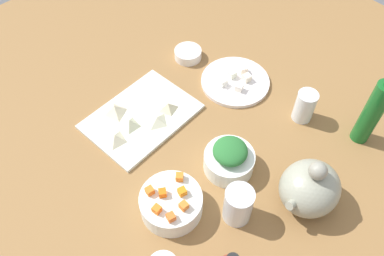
% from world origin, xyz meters
% --- Properties ---
extents(tabletop, '(1.90, 1.90, 0.03)m').
position_xyz_m(tabletop, '(0.00, 0.00, 0.01)').
color(tabletop, olive).
rests_on(tabletop, ground).
extents(cutting_board, '(0.32, 0.24, 0.01)m').
position_xyz_m(cutting_board, '(0.05, -0.16, 0.03)').
color(cutting_board, silver).
rests_on(cutting_board, tabletop).
extents(plate_tofu, '(0.21, 0.21, 0.01)m').
position_xyz_m(plate_tofu, '(-0.25, -0.06, 0.04)').
color(plate_tofu, white).
rests_on(plate_tofu, tabletop).
extents(bowl_greens, '(0.13, 0.13, 0.06)m').
position_xyz_m(bowl_greens, '(-0.01, 0.13, 0.06)').
color(bowl_greens, white).
rests_on(bowl_greens, tabletop).
extents(bowl_carrots, '(0.15, 0.15, 0.06)m').
position_xyz_m(bowl_carrots, '(0.18, 0.12, 0.06)').
color(bowl_carrots, white).
rests_on(bowl_carrots, tabletop).
extents(bowl_small_side, '(0.09, 0.09, 0.03)m').
position_xyz_m(bowl_small_side, '(-0.22, -0.25, 0.05)').
color(bowl_small_side, white).
rests_on(bowl_small_side, tabletop).
extents(teapot, '(0.17, 0.14, 0.16)m').
position_xyz_m(teapot, '(-0.07, 0.33, 0.09)').
color(teapot, '#999A86').
rests_on(teapot, tabletop).
extents(bottle_0, '(0.05, 0.05, 0.26)m').
position_xyz_m(bottle_0, '(-0.34, 0.32, 0.14)').
color(bottle_0, '#176124').
rests_on(bottle_0, tabletop).
extents(drinking_glass_1, '(0.06, 0.06, 0.10)m').
position_xyz_m(drinking_glass_1, '(-0.29, 0.16, 0.08)').
color(drinking_glass_1, white).
rests_on(drinking_glass_1, tabletop).
extents(drinking_glass_2, '(0.07, 0.07, 0.10)m').
position_xyz_m(drinking_glass_2, '(0.08, 0.24, 0.08)').
color(drinking_glass_2, white).
rests_on(drinking_glass_2, tabletop).
extents(carrot_cube_0, '(0.02, 0.02, 0.02)m').
position_xyz_m(carrot_cube_0, '(0.18, 0.16, 0.10)').
color(carrot_cube_0, orange).
rests_on(carrot_cube_0, bowl_carrots).
extents(carrot_cube_1, '(0.02, 0.02, 0.02)m').
position_xyz_m(carrot_cube_1, '(0.23, 0.12, 0.10)').
color(carrot_cube_1, orange).
rests_on(carrot_cube_1, bowl_carrots).
extents(carrot_cube_2, '(0.02, 0.02, 0.02)m').
position_xyz_m(carrot_cube_2, '(0.16, 0.13, 0.10)').
color(carrot_cube_2, orange).
rests_on(carrot_cube_2, bowl_carrots).
extents(carrot_cube_3, '(0.02, 0.02, 0.02)m').
position_xyz_m(carrot_cube_3, '(0.19, 0.10, 0.10)').
color(carrot_cube_3, orange).
rests_on(carrot_cube_3, bowl_carrots).
extents(carrot_cube_4, '(0.03, 0.03, 0.02)m').
position_xyz_m(carrot_cube_4, '(0.13, 0.10, 0.10)').
color(carrot_cube_4, orange).
rests_on(carrot_cube_4, bowl_carrots).
extents(carrot_cube_5, '(0.02, 0.02, 0.02)m').
position_xyz_m(carrot_cube_5, '(0.21, 0.08, 0.10)').
color(carrot_cube_5, orange).
rests_on(carrot_cube_5, bowl_carrots).
extents(carrot_cube_6, '(0.02, 0.02, 0.02)m').
position_xyz_m(carrot_cube_6, '(0.22, 0.16, 0.10)').
color(carrot_cube_6, orange).
rests_on(carrot_cube_6, bowl_carrots).
extents(chopped_greens_mound, '(0.13, 0.13, 0.04)m').
position_xyz_m(chopped_greens_mound, '(-0.01, 0.13, 0.11)').
color(chopped_greens_mound, '#296F31').
rests_on(chopped_greens_mound, bowl_greens).
extents(tofu_cube_0, '(0.03, 0.03, 0.02)m').
position_xyz_m(tofu_cube_0, '(-0.29, -0.07, 0.05)').
color(tofu_cube_0, '#F4E0CB').
rests_on(tofu_cube_0, plate_tofu).
extents(tofu_cube_1, '(0.02, 0.02, 0.02)m').
position_xyz_m(tofu_cube_1, '(-0.25, -0.08, 0.05)').
color(tofu_cube_1, silver).
rests_on(tofu_cube_1, plate_tofu).
extents(tofu_cube_2, '(0.02, 0.02, 0.02)m').
position_xyz_m(tofu_cube_2, '(-0.20, -0.08, 0.05)').
color(tofu_cube_2, white).
rests_on(tofu_cube_2, plate_tofu).
extents(tofu_cube_3, '(0.03, 0.03, 0.02)m').
position_xyz_m(tofu_cube_3, '(-0.27, -0.04, 0.05)').
color(tofu_cube_3, '#F9EACC').
rests_on(tofu_cube_3, plate_tofu).
extents(tofu_cube_4, '(0.03, 0.03, 0.02)m').
position_xyz_m(tofu_cube_4, '(-0.22, -0.03, 0.05)').
color(tofu_cube_4, white).
rests_on(tofu_cube_4, plate_tofu).
extents(dumpling_0, '(0.06, 0.06, 0.03)m').
position_xyz_m(dumpling_0, '(0.10, -0.15, 0.05)').
color(dumpling_0, beige).
rests_on(dumpling_0, cutting_board).
extents(dumpling_1, '(0.07, 0.07, 0.03)m').
position_xyz_m(dumpling_1, '(0.10, -0.22, 0.05)').
color(dumpling_1, beige).
rests_on(dumpling_1, cutting_board).
extents(dumpling_2, '(0.06, 0.06, 0.02)m').
position_xyz_m(dumpling_2, '(0.04, -0.11, 0.05)').
color(dumpling_2, beige).
rests_on(dumpling_2, cutting_board).
extents(dumpling_3, '(0.07, 0.07, 0.03)m').
position_xyz_m(dumpling_3, '(0.16, -0.14, 0.05)').
color(dumpling_3, beige).
rests_on(dumpling_3, cutting_board).
extents(dumpling_4, '(0.06, 0.06, 0.03)m').
position_xyz_m(dumpling_4, '(-0.02, -0.12, 0.05)').
color(dumpling_4, beige).
rests_on(dumpling_4, cutting_board).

